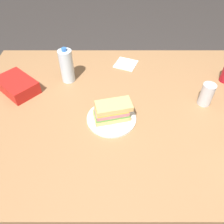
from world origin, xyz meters
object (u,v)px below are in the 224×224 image
(dining_table, at_px, (133,116))
(sandwich, at_px, (113,111))
(water_bottle_spare, at_px, (67,66))
(chip_bag, at_px, (18,85))
(paper_plate, at_px, (112,118))
(soda_can_silver, at_px, (207,95))

(dining_table, distance_m, sandwich, 0.20)
(dining_table, xyz_separation_m, sandwich, (-0.11, -0.09, 0.13))
(water_bottle_spare, bearing_deg, dining_table, -31.57)
(dining_table, bearing_deg, sandwich, -140.54)
(chip_bag, distance_m, water_bottle_spare, 0.29)
(paper_plate, xyz_separation_m, chip_bag, (-0.52, 0.23, 0.03))
(chip_bag, xyz_separation_m, water_bottle_spare, (0.27, 0.10, 0.06))
(chip_bag, distance_m, soda_can_silver, 1.02)
(sandwich, height_order, water_bottle_spare, water_bottle_spare)
(soda_can_silver, bearing_deg, dining_table, -176.67)
(dining_table, height_order, water_bottle_spare, water_bottle_spare)
(sandwich, height_order, soda_can_silver, soda_can_silver)
(paper_plate, bearing_deg, chip_bag, 156.73)
(dining_table, distance_m, chip_bag, 0.66)
(sandwich, bearing_deg, paper_plate, -140.24)
(paper_plate, xyz_separation_m, water_bottle_spare, (-0.25, 0.32, 0.09))
(paper_plate, xyz_separation_m, sandwich, (0.00, 0.00, 0.05))
(sandwich, distance_m, water_bottle_spare, 0.41)
(chip_bag, bearing_deg, paper_plate, -161.25)
(sandwich, bearing_deg, dining_table, 39.46)
(chip_bag, xyz_separation_m, soda_can_silver, (1.01, -0.11, 0.03))
(sandwich, bearing_deg, water_bottle_spare, 128.82)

